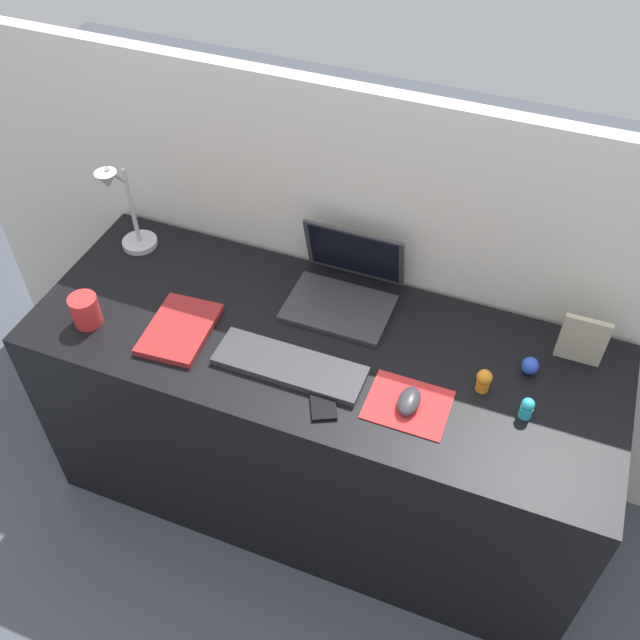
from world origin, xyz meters
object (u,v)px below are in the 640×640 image
object	(u,v)px
picture_frame	(583,340)
desk_lamp	(125,212)
toy_figurine_orange	(484,379)
cell_phone	(323,400)
mouse	(409,401)
toy_figurine_cyan	(527,408)
keyboard	(290,366)
toy_figurine_blue	(530,366)
coffee_mug	(85,310)
notebook_pad	(180,329)
laptop	(344,283)

from	to	relation	value
picture_frame	desk_lamp	bearing A→B (deg)	-178.28
toy_figurine_orange	picture_frame	bearing A→B (deg)	41.83
cell_phone	toy_figurine_orange	xyz separation A→B (m)	(0.37, 0.19, 0.03)
mouse	desk_lamp	distance (m)	1.02
toy_figurine_cyan	picture_frame	bearing A→B (deg)	68.33
keyboard	toy_figurine_blue	xyz separation A→B (m)	(0.60, 0.22, 0.02)
cell_phone	toy_figurine_cyan	distance (m)	0.51
mouse	coffee_mug	xyz separation A→B (m)	(-0.93, -0.04, 0.03)
desk_lamp	notebook_pad	size ratio (longest dim) A/B	1.38
mouse	toy_figurine_cyan	world-z (taller)	toy_figurine_cyan
notebook_pad	toy_figurine_cyan	bearing A→B (deg)	-0.89
desk_lamp	toy_figurine_orange	size ratio (longest dim) A/B	4.82
coffee_mug	toy_figurine_blue	bearing A→B (deg)	12.56
picture_frame	toy_figurine_cyan	distance (m)	0.26
notebook_pad	toy_figurine_blue	bearing A→B (deg)	8.09
coffee_mug	toy_figurine_blue	world-z (taller)	coffee_mug
laptop	toy_figurine_cyan	distance (m)	0.62
toy_figurine_blue	keyboard	bearing A→B (deg)	-159.90
toy_figurine_blue	toy_figurine_cyan	bearing A→B (deg)	-83.83
mouse	toy_figurine_orange	xyz separation A→B (m)	(0.16, 0.13, 0.02)
cell_phone	mouse	bearing A→B (deg)	-8.91
keyboard	toy_figurine_cyan	size ratio (longest dim) A/B	6.55
desk_lamp	toy_figurine_cyan	size ratio (longest dim) A/B	5.30
keyboard	picture_frame	size ratio (longest dim) A/B	2.73
mouse	cell_phone	size ratio (longest dim) A/B	0.75
keyboard	toy_figurine_cyan	world-z (taller)	toy_figurine_cyan
notebook_pad	picture_frame	world-z (taller)	picture_frame
keyboard	notebook_pad	size ratio (longest dim) A/B	1.71
cell_phone	toy_figurine_blue	distance (m)	0.56
notebook_pad	toy_figurine_orange	bearing A→B (deg)	2.90
notebook_pad	cell_phone	bearing A→B (deg)	-14.70
laptop	coffee_mug	bearing A→B (deg)	-150.42
toy_figurine_orange	notebook_pad	bearing A→B (deg)	-172.78
toy_figurine_orange	mouse	bearing A→B (deg)	-142.16
laptop	picture_frame	world-z (taller)	laptop
cell_phone	toy_figurine_blue	bearing A→B (deg)	5.51
toy_figurine_cyan	toy_figurine_orange	distance (m)	0.13
laptop	keyboard	world-z (taller)	laptop
desk_lamp	toy_figurine_orange	xyz separation A→B (m)	(1.14, -0.15, -0.12)
toy_figurine_orange	toy_figurine_blue	bearing A→B (deg)	44.28
desk_lamp	toy_figurine_blue	world-z (taller)	desk_lamp
laptop	coffee_mug	size ratio (longest dim) A/B	3.25
laptop	toy_figurine_cyan	world-z (taller)	laptop
laptop	toy_figurine_orange	bearing A→B (deg)	-23.40
keyboard	mouse	size ratio (longest dim) A/B	4.27
toy_figurine_orange	toy_figurine_cyan	bearing A→B (deg)	-22.14
laptop	picture_frame	size ratio (longest dim) A/B	2.00
mouse	desk_lamp	world-z (taller)	desk_lamp
laptop	notebook_pad	distance (m)	0.49
toy_figurine_cyan	toy_figurine_orange	world-z (taller)	toy_figurine_orange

